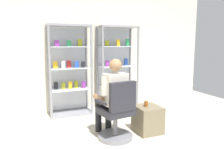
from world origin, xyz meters
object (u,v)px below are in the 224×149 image
object	(u,v)px
seated_shopkeeper	(112,94)
storage_crate	(148,119)
display_cabinet_left	(69,70)
display_cabinet_right	(116,67)
tea_glass	(146,104)
office_chair	(117,116)

from	to	relation	value
seated_shopkeeper	storage_crate	world-z (taller)	seated_shopkeeper
display_cabinet_left	storage_crate	distance (m)	1.99
display_cabinet_right	storage_crate	distance (m)	1.70
storage_crate	tea_glass	bearing A→B (deg)	-173.38
seated_shopkeeper	display_cabinet_left	bearing A→B (deg)	105.75
display_cabinet_left	office_chair	world-z (taller)	display_cabinet_left
office_chair	display_cabinet_left	bearing A→B (deg)	105.10
display_cabinet_left	seated_shopkeeper	world-z (taller)	display_cabinet_left
seated_shopkeeper	office_chair	bearing A→B (deg)	-80.95
display_cabinet_left	office_chair	size ratio (longest dim) A/B	1.98
office_chair	seated_shopkeeper	size ratio (longest dim) A/B	0.74
display_cabinet_left	storage_crate	size ratio (longest dim) A/B	4.13
seated_shopkeeper	display_cabinet_right	bearing A→B (deg)	64.51
display_cabinet_right	tea_glass	world-z (taller)	display_cabinet_right
office_chair	storage_crate	distance (m)	0.63
display_cabinet_left	seated_shopkeeper	bearing A→B (deg)	-74.25
display_cabinet_left	display_cabinet_right	distance (m)	1.10
display_cabinet_right	office_chair	size ratio (longest dim) A/B	1.98
office_chair	tea_glass	xyz separation A→B (m)	(0.56, 0.08, 0.12)
office_chair	tea_glass	world-z (taller)	office_chair
display_cabinet_left	office_chair	bearing A→B (deg)	-74.90
tea_glass	office_chair	bearing A→B (deg)	-172.33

